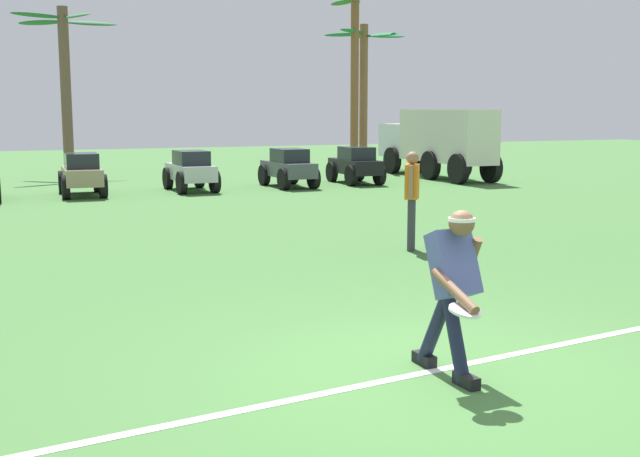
{
  "coord_description": "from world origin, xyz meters",
  "views": [
    {
      "loc": [
        -3.41,
        -5.71,
        2.22
      ],
      "look_at": [
        0.02,
        2.39,
        0.9
      ],
      "focal_mm": 45.0,
      "sensor_mm": 36.0,
      "label": 1
    }
  ],
  "objects_px": {
    "parked_car_slot_d": "(82,174)",
    "palm_tree_right_of_centre": "(355,58)",
    "palm_tree_left_of_centre": "(65,78)",
    "parked_car_slot_f": "(289,167)",
    "box_truck": "(437,140)",
    "parked_car_slot_e": "(191,170)",
    "teammate_near_sideline": "(412,191)",
    "frisbee_thrower": "(452,284)",
    "parked_car_slot_g": "(355,165)",
    "palm_tree_far_right": "(364,82)",
    "frisbee_in_flight": "(465,311)"
  },
  "relations": [
    {
      "from": "palm_tree_left_of_centre",
      "to": "palm_tree_far_right",
      "type": "xyz_separation_m",
      "value": [
        11.53,
        1.12,
        0.05
      ]
    },
    {
      "from": "parked_car_slot_g",
      "to": "parked_car_slot_d",
      "type": "bearing_deg",
      "value": -177.4
    },
    {
      "from": "teammate_near_sideline",
      "to": "parked_car_slot_d",
      "type": "xyz_separation_m",
      "value": [
        -3.83,
        10.37,
        -0.38
      ]
    },
    {
      "from": "teammate_near_sideline",
      "to": "palm_tree_right_of_centre",
      "type": "distance_m",
      "value": 19.63
    },
    {
      "from": "parked_car_slot_f",
      "to": "box_truck",
      "type": "height_order",
      "value": "box_truck"
    },
    {
      "from": "frisbee_thrower",
      "to": "box_truck",
      "type": "distance_m",
      "value": 19.85
    },
    {
      "from": "parked_car_slot_e",
      "to": "palm_tree_right_of_centre",
      "type": "xyz_separation_m",
      "value": [
        8.42,
        7.39,
        3.62
      ]
    },
    {
      "from": "frisbee_thrower",
      "to": "parked_car_slot_g",
      "type": "xyz_separation_m",
      "value": [
        6.84,
        16.21,
        -0.23
      ]
    },
    {
      "from": "palm_tree_right_of_centre",
      "to": "parked_car_slot_d",
      "type": "bearing_deg",
      "value": -146.42
    },
    {
      "from": "parked_car_slot_d",
      "to": "parked_car_slot_g",
      "type": "xyz_separation_m",
      "value": [
        7.96,
        0.36,
        0.0
      ]
    },
    {
      "from": "teammate_near_sideline",
      "to": "palm_tree_far_right",
      "type": "relative_size",
      "value": 0.28
    },
    {
      "from": "parked_car_slot_d",
      "to": "palm_tree_right_of_centre",
      "type": "height_order",
      "value": "palm_tree_right_of_centre"
    },
    {
      "from": "frisbee_thrower",
      "to": "teammate_near_sideline",
      "type": "xyz_separation_m",
      "value": [
        2.71,
        5.48,
        0.14
      ]
    },
    {
      "from": "parked_car_slot_e",
      "to": "palm_tree_far_right",
      "type": "relative_size",
      "value": 0.4
    },
    {
      "from": "parked_car_slot_d",
      "to": "parked_car_slot_f",
      "type": "xyz_separation_m",
      "value": [
        5.72,
        0.1,
        0.0
      ]
    },
    {
      "from": "parked_car_slot_d",
      "to": "palm_tree_right_of_centre",
      "type": "bearing_deg",
      "value": 33.58
    },
    {
      "from": "box_truck",
      "to": "teammate_near_sideline",
      "type": "bearing_deg",
      "value": -122.84
    },
    {
      "from": "parked_car_slot_f",
      "to": "parked_car_slot_g",
      "type": "relative_size",
      "value": 0.99
    },
    {
      "from": "box_truck",
      "to": "palm_tree_left_of_centre",
      "type": "distance_m",
      "value": 12.43
    },
    {
      "from": "teammate_near_sideline",
      "to": "parked_car_slot_g",
      "type": "xyz_separation_m",
      "value": [
        4.13,
        10.73,
        -0.38
      ]
    },
    {
      "from": "parked_car_slot_d",
      "to": "parked_car_slot_e",
      "type": "height_order",
      "value": "same"
    },
    {
      "from": "parked_car_slot_d",
      "to": "parked_car_slot_e",
      "type": "relative_size",
      "value": 1.01
    },
    {
      "from": "parked_car_slot_e",
      "to": "palm_tree_left_of_centre",
      "type": "distance_m",
      "value": 7.59
    },
    {
      "from": "parked_car_slot_e",
      "to": "parked_car_slot_d",
      "type": "bearing_deg",
      "value": -177.87
    },
    {
      "from": "frisbee_in_flight",
      "to": "parked_car_slot_d",
      "type": "height_order",
      "value": "parked_car_slot_d"
    },
    {
      "from": "palm_tree_right_of_centre",
      "to": "parked_car_slot_g",
      "type": "bearing_deg",
      "value": -115.06
    },
    {
      "from": "palm_tree_left_of_centre",
      "to": "parked_car_slot_d",
      "type": "bearing_deg",
      "value": -93.0
    },
    {
      "from": "parked_car_slot_f",
      "to": "parked_car_slot_g",
      "type": "bearing_deg",
      "value": 6.66
    },
    {
      "from": "palm_tree_left_of_centre",
      "to": "palm_tree_far_right",
      "type": "relative_size",
      "value": 1.0
    },
    {
      "from": "frisbee_in_flight",
      "to": "parked_car_slot_f",
      "type": "relative_size",
      "value": 0.15
    },
    {
      "from": "frisbee_in_flight",
      "to": "frisbee_thrower",
      "type": "bearing_deg",
      "value": 68.99
    },
    {
      "from": "frisbee_in_flight",
      "to": "palm_tree_left_of_centre",
      "type": "xyz_separation_m",
      "value": [
        -0.58,
        23.06,
        2.53
      ]
    },
    {
      "from": "palm_tree_far_right",
      "to": "parked_car_slot_g",
      "type": "bearing_deg",
      "value": -117.6
    },
    {
      "from": "frisbee_thrower",
      "to": "teammate_near_sideline",
      "type": "relative_size",
      "value": 0.91
    },
    {
      "from": "teammate_near_sideline",
      "to": "palm_tree_far_right",
      "type": "xyz_separation_m",
      "value": [
        8.05,
        18.24,
        2.34
      ]
    },
    {
      "from": "teammate_near_sideline",
      "to": "palm_tree_right_of_centre",
      "type": "bearing_deg",
      "value": 67.32
    },
    {
      "from": "parked_car_slot_f",
      "to": "palm_tree_left_of_centre",
      "type": "xyz_separation_m",
      "value": [
        -5.37,
        6.64,
        2.67
      ]
    },
    {
      "from": "parked_car_slot_d",
      "to": "box_truck",
      "type": "bearing_deg",
      "value": 6.03
    },
    {
      "from": "frisbee_in_flight",
      "to": "parked_car_slot_d",
      "type": "relative_size",
      "value": 0.15
    },
    {
      "from": "palm_tree_left_of_centre",
      "to": "palm_tree_right_of_centre",
      "type": "xyz_separation_m",
      "value": [
        10.94,
        0.75,
        0.94
      ]
    },
    {
      "from": "frisbee_thrower",
      "to": "frisbee_in_flight",
      "type": "xyz_separation_m",
      "value": [
        -0.18,
        -0.47,
        -0.09
      ]
    },
    {
      "from": "parked_car_slot_f",
      "to": "parked_car_slot_g",
      "type": "xyz_separation_m",
      "value": [
        2.24,
        0.26,
        0.0
      ]
    },
    {
      "from": "box_truck",
      "to": "palm_tree_right_of_centre",
      "type": "bearing_deg",
      "value": 89.94
    },
    {
      "from": "frisbee_in_flight",
      "to": "teammate_near_sideline",
      "type": "distance_m",
      "value": 6.62
    },
    {
      "from": "parked_car_slot_d",
      "to": "parked_car_slot_f",
      "type": "height_order",
      "value": "same"
    },
    {
      "from": "parked_car_slot_d",
      "to": "parked_car_slot_e",
      "type": "bearing_deg",
      "value": 2.13
    },
    {
      "from": "box_truck",
      "to": "palm_tree_left_of_centre",
      "type": "bearing_deg",
      "value": 153.08
    },
    {
      "from": "parked_car_slot_g",
      "to": "palm_tree_right_of_centre",
      "type": "relative_size",
      "value": 0.33
    },
    {
      "from": "parked_car_slot_g",
      "to": "frisbee_in_flight",
      "type": "bearing_deg",
      "value": -112.83
    },
    {
      "from": "parked_car_slot_d",
      "to": "palm_tree_left_of_centre",
      "type": "relative_size",
      "value": 0.4
    }
  ]
}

